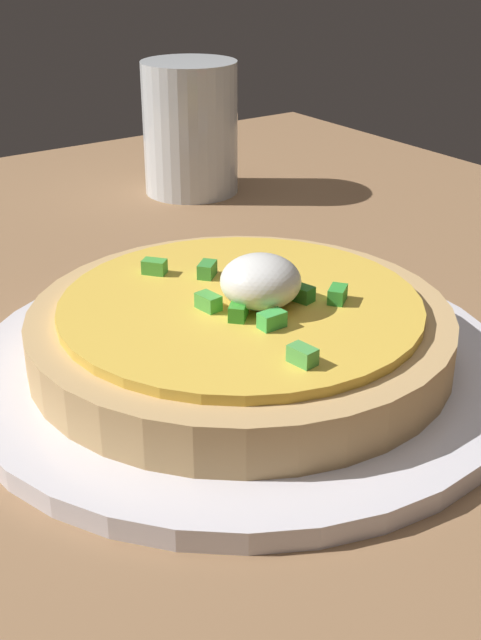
{
  "coord_description": "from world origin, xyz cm",
  "views": [
    {
      "loc": [
        26.24,
        -32.31,
        25.57
      ],
      "look_at": [
        -5.7,
        -9.97,
        6.51
      ],
      "focal_mm": 46.8,
      "sensor_mm": 36.0,
      "label": 1
    }
  ],
  "objects": [
    {
      "name": "pizza",
      "position": [
        -5.66,
        -9.95,
        6.09
      ],
      "size": [
        22.13,
        22.13,
        5.78
      ],
      "color": "tan",
      "rests_on": "plate"
    },
    {
      "name": "cup_near",
      "position": [
        -34.76,
        5.11,
        8.3
      ],
      "size": [
        8.14,
        8.14,
        11.15
      ],
      "color": "silver",
      "rests_on": "dining_table"
    },
    {
      "name": "dining_table",
      "position": [
        0.0,
        0.0,
        1.71
      ],
      "size": [
        110.66,
        65.39,
        3.42
      ],
      "primitive_type": "cube",
      "color": "#926B48",
      "rests_on": "ground"
    },
    {
      "name": "plate",
      "position": [
        -5.7,
        -9.97,
        3.96
      ],
      "size": [
        28.59,
        28.59,
        1.09
      ],
      "primitive_type": "cylinder",
      "color": "white",
      "rests_on": "dining_table"
    }
  ]
}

